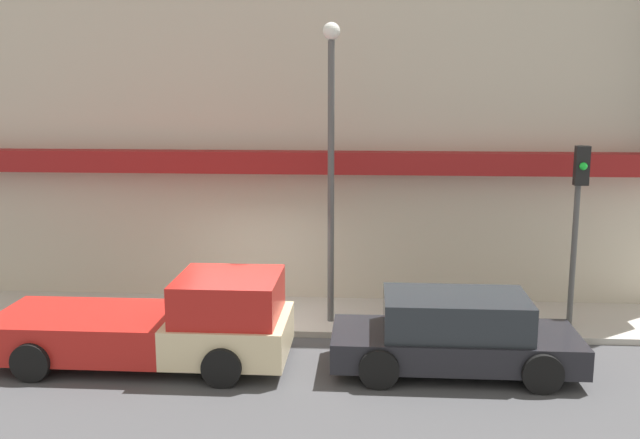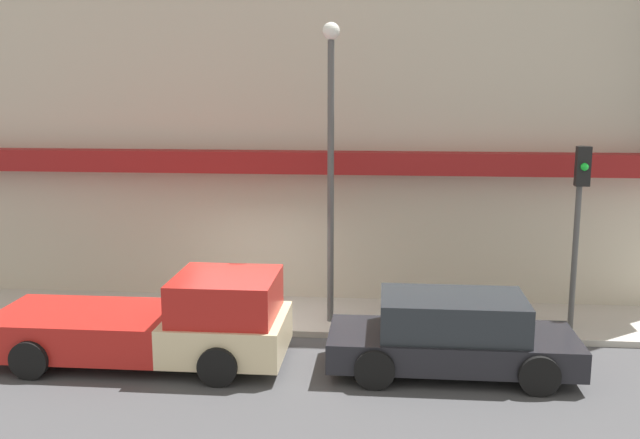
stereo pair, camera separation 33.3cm
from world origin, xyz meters
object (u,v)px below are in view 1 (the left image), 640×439
Objects in this scene: fire_hydrant at (213,310)px; street_lamp at (331,143)px; pickup_truck at (164,324)px; traffic_light at (578,205)px; parked_car at (455,334)px.

fire_hydrant is 4.40m from street_lamp.
fire_hydrant is at bearing 77.36° from pickup_truck.
traffic_light is at bearing -1.00° from street_lamp.
street_lamp is (2.51, 0.37, 3.59)m from fire_hydrant.
pickup_truck is 1.23× the size of parked_car.
parked_car is 4.69m from street_lamp.
street_lamp reaches higher than parked_car.
street_lamp is at bearing 39.39° from pickup_truck.
pickup_truck reaches higher than fire_hydrant.
street_lamp reaches higher than fire_hydrant.
traffic_light is at bearing 17.40° from pickup_truck.
street_lamp is (-2.41, 2.29, 3.31)m from parked_car.
traffic_light is (2.69, 2.20, 2.07)m from parked_car.
pickup_truck is 9.33× the size of fire_hydrant.
parked_car is at bearing -43.61° from street_lamp.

